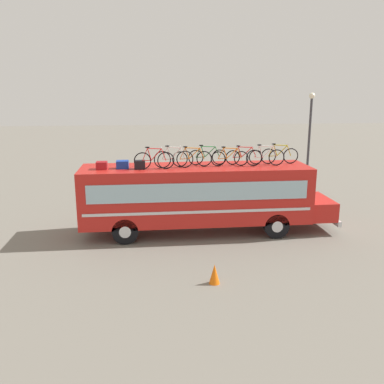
{
  "coord_description": "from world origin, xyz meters",
  "views": [
    {
      "loc": [
        -2.09,
        -17.75,
        6.24
      ],
      "look_at": [
        -0.16,
        0.0,
        1.87
      ],
      "focal_mm": 39.06,
      "sensor_mm": 36.0,
      "label": 1
    }
  ],
  "objects_px": {
    "luggage_bag_2": "(123,165)",
    "rooftop_bicycle_8": "(280,155)",
    "rooftop_bicycle_4": "(208,156)",
    "luggage_bag_3": "(140,165)",
    "rooftop_bicycle_2": "(174,159)",
    "rooftop_bicycle_5": "(230,158)",
    "rooftop_bicycle_3": "(192,158)",
    "rooftop_bicycle_1": "(154,160)",
    "rooftop_bicycle_6": "(244,156)",
    "rooftop_bicycle_7": "(265,157)",
    "luggage_bag_1": "(102,165)",
    "traffic_cone": "(214,274)",
    "street_lamp": "(309,135)",
    "bus": "(200,194)"
  },
  "relations": [
    {
      "from": "rooftop_bicycle_1",
      "to": "rooftop_bicycle_6",
      "type": "distance_m",
      "value": 4.07
    },
    {
      "from": "luggage_bag_1",
      "to": "luggage_bag_2",
      "type": "bearing_deg",
      "value": 4.67
    },
    {
      "from": "rooftop_bicycle_2",
      "to": "rooftop_bicycle_3",
      "type": "bearing_deg",
      "value": 14.25
    },
    {
      "from": "rooftop_bicycle_5",
      "to": "rooftop_bicycle_1",
      "type": "bearing_deg",
      "value": -172.87
    },
    {
      "from": "luggage_bag_1",
      "to": "rooftop_bicycle_5",
      "type": "height_order",
      "value": "rooftop_bicycle_5"
    },
    {
      "from": "luggage_bag_3",
      "to": "rooftop_bicycle_5",
      "type": "relative_size",
      "value": 0.27
    },
    {
      "from": "rooftop_bicycle_4",
      "to": "rooftop_bicycle_6",
      "type": "relative_size",
      "value": 1.02
    },
    {
      "from": "rooftop_bicycle_2",
      "to": "traffic_cone",
      "type": "bearing_deg",
      "value": -78.65
    },
    {
      "from": "bus",
      "to": "rooftop_bicycle_3",
      "type": "distance_m",
      "value": 1.68
    },
    {
      "from": "rooftop_bicycle_7",
      "to": "rooftop_bicycle_8",
      "type": "relative_size",
      "value": 1.0
    },
    {
      "from": "luggage_bag_2",
      "to": "rooftop_bicycle_1",
      "type": "height_order",
      "value": "rooftop_bicycle_1"
    },
    {
      "from": "rooftop_bicycle_4",
      "to": "rooftop_bicycle_5",
      "type": "bearing_deg",
      "value": -22.51
    },
    {
      "from": "rooftop_bicycle_4",
      "to": "luggage_bag_3",
      "type": "bearing_deg",
      "value": -167.37
    },
    {
      "from": "rooftop_bicycle_2",
      "to": "luggage_bag_3",
      "type": "bearing_deg",
      "value": -176.43
    },
    {
      "from": "luggage_bag_2",
      "to": "luggage_bag_1",
      "type": "bearing_deg",
      "value": -175.33
    },
    {
      "from": "rooftop_bicycle_1",
      "to": "rooftop_bicycle_4",
      "type": "xyz_separation_m",
      "value": [
        2.37,
        0.79,
        -0.02
      ]
    },
    {
      "from": "luggage_bag_1",
      "to": "rooftop_bicycle_7",
      "type": "height_order",
      "value": "rooftop_bicycle_7"
    },
    {
      "from": "rooftop_bicycle_6",
      "to": "luggage_bag_3",
      "type": "bearing_deg",
      "value": -172.68
    },
    {
      "from": "luggage_bag_2",
      "to": "rooftop_bicycle_2",
      "type": "height_order",
      "value": "rooftop_bicycle_2"
    },
    {
      "from": "rooftop_bicycle_1",
      "to": "rooftop_bicycle_2",
      "type": "bearing_deg",
      "value": 14.49
    },
    {
      "from": "rooftop_bicycle_6",
      "to": "rooftop_bicycle_7",
      "type": "xyz_separation_m",
      "value": [
        0.83,
        -0.42,
        0.03
      ]
    },
    {
      "from": "luggage_bag_2",
      "to": "luggage_bag_3",
      "type": "xyz_separation_m",
      "value": [
        0.73,
        -0.2,
        0.02
      ]
    },
    {
      "from": "rooftop_bicycle_4",
      "to": "rooftop_bicycle_5",
      "type": "xyz_separation_m",
      "value": [
        0.92,
        -0.38,
        -0.01
      ]
    },
    {
      "from": "traffic_cone",
      "to": "rooftop_bicycle_3",
      "type": "bearing_deg",
      "value": 92.09
    },
    {
      "from": "rooftop_bicycle_8",
      "to": "street_lamp",
      "type": "relative_size",
      "value": 0.28
    },
    {
      "from": "rooftop_bicycle_2",
      "to": "luggage_bag_1",
      "type": "bearing_deg",
      "value": 179.22
    },
    {
      "from": "luggage_bag_3",
      "to": "traffic_cone",
      "type": "distance_m",
      "value": 6.14
    },
    {
      "from": "rooftop_bicycle_1",
      "to": "rooftop_bicycle_5",
      "type": "height_order",
      "value": "rooftop_bicycle_1"
    },
    {
      "from": "rooftop_bicycle_2",
      "to": "rooftop_bicycle_7",
      "type": "xyz_separation_m",
      "value": [
        4.01,
        0.08,
        -0.01
      ]
    },
    {
      "from": "rooftop_bicycle_7",
      "to": "street_lamp",
      "type": "bearing_deg",
      "value": 53.45
    },
    {
      "from": "rooftop_bicycle_2",
      "to": "rooftop_bicycle_8",
      "type": "relative_size",
      "value": 0.98
    },
    {
      "from": "luggage_bag_1",
      "to": "rooftop_bicycle_6",
      "type": "xyz_separation_m",
      "value": [
        6.2,
        0.46,
        0.2
      ]
    },
    {
      "from": "luggage_bag_2",
      "to": "rooftop_bicycle_3",
      "type": "bearing_deg",
      "value": 1.8
    },
    {
      "from": "rooftop_bicycle_6",
      "to": "rooftop_bicycle_7",
      "type": "bearing_deg",
      "value": -26.66
    },
    {
      "from": "traffic_cone",
      "to": "rooftop_bicycle_1",
      "type": "bearing_deg",
      "value": 111.05
    },
    {
      "from": "rooftop_bicycle_7",
      "to": "traffic_cone",
      "type": "xyz_separation_m",
      "value": [
        -3.02,
        -5.03,
        -3.06
      ]
    },
    {
      "from": "traffic_cone",
      "to": "rooftop_bicycle_2",
      "type": "bearing_deg",
      "value": 101.35
    },
    {
      "from": "rooftop_bicycle_3",
      "to": "rooftop_bicycle_5",
      "type": "relative_size",
      "value": 1.03
    },
    {
      "from": "rooftop_bicycle_6",
      "to": "bus",
      "type": "bearing_deg",
      "value": -172.29
    },
    {
      "from": "rooftop_bicycle_1",
      "to": "rooftop_bicycle_3",
      "type": "xyz_separation_m",
      "value": [
        1.64,
        0.42,
        -0.02
      ]
    },
    {
      "from": "bus",
      "to": "street_lamp",
      "type": "bearing_deg",
      "value": 38.2
    },
    {
      "from": "luggage_bag_3",
      "to": "luggage_bag_2",
      "type": "bearing_deg",
      "value": 164.62
    },
    {
      "from": "rooftop_bicycle_3",
      "to": "rooftop_bicycle_8",
      "type": "height_order",
      "value": "rooftop_bicycle_8"
    },
    {
      "from": "luggage_bag_1",
      "to": "rooftop_bicycle_4",
      "type": "xyz_separation_m",
      "value": [
        4.56,
        0.54,
        0.22
      ]
    },
    {
      "from": "luggage_bag_2",
      "to": "rooftop_bicycle_5",
      "type": "xyz_separation_m",
      "value": [
        4.62,
        0.09,
        0.2
      ]
    },
    {
      "from": "rooftop_bicycle_2",
      "to": "rooftop_bicycle_4",
      "type": "bearing_deg",
      "value": 20.52
    },
    {
      "from": "rooftop_bicycle_4",
      "to": "street_lamp",
      "type": "bearing_deg",
      "value": 37.86
    },
    {
      "from": "rooftop_bicycle_3",
      "to": "rooftop_bicycle_1",
      "type": "bearing_deg",
      "value": -165.63
    },
    {
      "from": "luggage_bag_2",
      "to": "rooftop_bicycle_8",
      "type": "relative_size",
      "value": 0.3
    },
    {
      "from": "luggage_bag_2",
      "to": "rooftop_bicycle_3",
      "type": "distance_m",
      "value": 2.98
    }
  ]
}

